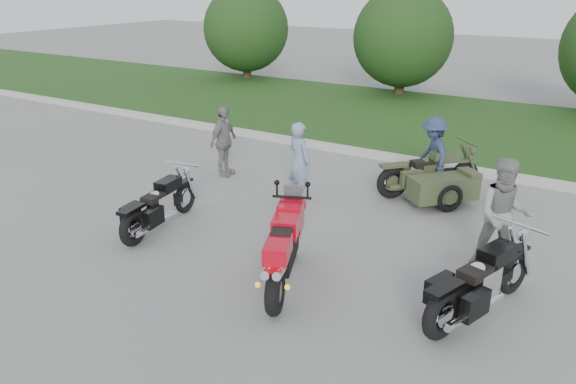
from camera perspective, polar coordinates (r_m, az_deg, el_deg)
The scene contains 13 objects.
ground at distance 8.99m, azimuth -2.45°, elevation -6.95°, with size 80.00×80.00×0.00m, color gray.
curb at distance 13.96m, azimuth 11.48°, elevation 3.29°, with size 60.00×0.30×0.15m, color #B3B0A8.
grass_strip at distance 17.79m, azimuth 16.30°, elevation 6.64°, with size 60.00×8.00×0.14m, color #2C551D.
tree_far_left at distance 24.83m, azimuth -4.29°, elevation 16.22°, with size 3.60×3.60×4.00m.
tree_mid_left at distance 21.51m, azimuth 11.58°, elevation 15.15°, with size 3.60×3.60×4.00m.
sportbike_red at distance 8.01m, azimuth -0.43°, elevation -5.69°, with size 1.03×2.10×1.05m.
cruiser_left at distance 10.13m, azimuth -13.12°, elevation -1.55°, with size 0.54×2.16×0.83m.
cruiser_right at distance 7.78m, azimuth 18.70°, elevation -9.04°, with size 0.88×2.27×0.90m.
cruiser_sidecar at distance 11.49m, azimuth 14.76°, elevation 0.99°, with size 1.95×2.11×0.90m.
person_stripe at distance 11.13m, azimuth 1.13°, elevation 3.12°, with size 0.58×0.38×1.60m, color #7A88A6.
person_grey at distance 9.00m, azimuth 21.11°, elevation -2.22°, with size 0.86×0.67×1.76m, color gray.
person_denim at distance 11.99m, azimuth 14.49°, elevation 3.70°, with size 1.02×0.59×1.58m, color navy.
person_back at distance 12.65m, azimuth -6.56°, elevation 5.15°, with size 0.93×0.39×1.59m, color gray.
Camera 1 is at (4.50, -6.55, 4.20)m, focal length 35.00 mm.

